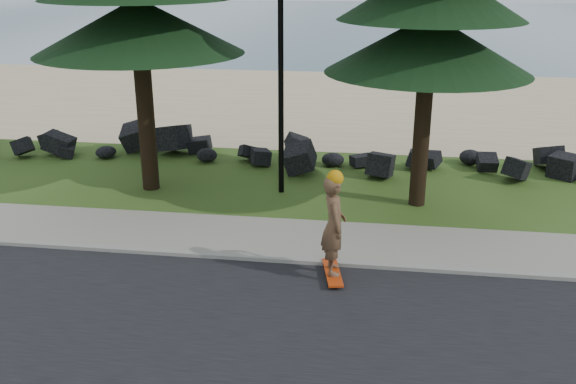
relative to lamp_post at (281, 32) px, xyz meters
name	(u,v)px	position (x,y,z in m)	size (l,w,h in m)	color
ground	(259,242)	(0.00, -3.20, -4.13)	(160.00, 160.00, 0.00)	#304E18
road	(206,363)	(0.00, -7.70, -4.12)	(160.00, 7.00, 0.02)	black
kerb	(251,258)	(0.00, -4.10, -4.08)	(160.00, 0.20, 0.10)	gray
sidewalk	(261,236)	(0.00, -3.00, -4.09)	(160.00, 2.00, 0.08)	gray
beach_sand	(321,102)	(0.00, 11.30, -4.13)	(160.00, 15.00, 0.01)	beige
ocean	(356,21)	(0.00, 47.80, -4.13)	(160.00, 58.00, 0.01)	#3D6476
seawall_boulders	(293,164)	(0.00, 2.40, -4.13)	(60.00, 2.40, 1.10)	black
lamp_post	(281,32)	(0.00, 0.00, 0.00)	(0.25, 0.14, 8.14)	black
skateboarder	(334,226)	(1.70, -4.63, -3.04)	(0.59, 1.20, 2.17)	#BA340A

